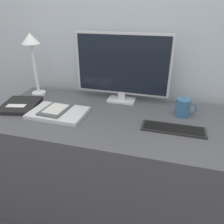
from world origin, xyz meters
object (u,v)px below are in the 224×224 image
Objects in this scene: keyboard at (173,129)px; ereader at (56,109)px; desk_lamp at (32,50)px; coffee_mug at (183,107)px; laptop at (58,113)px; monitor at (122,67)px; notebook at (20,105)px.

ereader is (-0.68, 0.01, 0.02)m from keyboard.
desk_lamp is 3.51× the size of coffee_mug.
ereader is (-0.02, 0.01, 0.02)m from laptop.
monitor is 0.45m from coffee_mug.
keyboard is 1.58× the size of ereader.
ereader reaches higher than notebook.
notebook is at bearing -155.79° from monitor.
coffee_mug reaches higher than keyboard.
coffee_mug is (0.99, -0.06, -0.26)m from desk_lamp.
laptop is 0.29m from notebook.
laptop is 0.03m from ereader.
keyboard is at bearing -41.08° from monitor.
laptop is 0.73m from coffee_mug.
keyboard is 1.00× the size of laptop.
laptop is at bearing -41.00° from desk_lamp.
monitor is 2.96× the size of ereader.
monitor is at bearing 41.69° from ereader.
laptop is at bearing -179.81° from keyboard.
monitor is 1.87× the size of keyboard.
keyboard is 0.19m from coffee_mug.
monitor is 0.69m from notebook.
notebook is at bearing -171.36° from coffee_mug.
laptop reaches higher than keyboard.
keyboard is 0.66m from laptop.
monitor reaches higher than desk_lamp.
ereader is at bearing -138.31° from monitor.
ereader is at bearing -41.77° from desk_lamp.
monitor reaches higher than coffee_mug.
desk_lamp is at bearing 165.32° from keyboard.
monitor is 0.49m from laptop.
coffee_mug is at bearing 8.64° from notebook.
desk_lamp is at bearing 90.18° from notebook.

